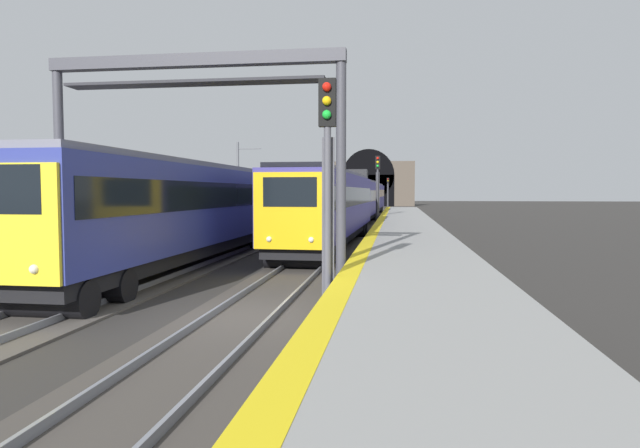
{
  "coord_description": "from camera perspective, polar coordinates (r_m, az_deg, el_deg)",
  "views": [
    {
      "loc": [
        -11.82,
        -3.42,
        2.89
      ],
      "look_at": [
        12.48,
        0.04,
        1.42
      ],
      "focal_mm": 30.51,
      "sensor_mm": 36.0,
      "label": 1
    }
  ],
  "objects": [
    {
      "name": "ground_plane",
      "position": [
        12.63,
        -7.93,
        -9.83
      ],
      "size": [
        320.0,
        320.0,
        0.0
      ],
      "primitive_type": "plane",
      "color": "#302D2B"
    },
    {
      "name": "platform_right",
      "position": [
        12.07,
        10.56,
        -8.06
      ],
      "size": [
        112.0,
        3.74,
        1.0
      ],
      "primitive_type": "cube",
      "color": "gray",
      "rests_on": "ground_plane"
    },
    {
      "name": "platform_right_edge_strip",
      "position": [
        12.01,
        2.82,
        -5.62
      ],
      "size": [
        112.0,
        0.5,
        0.01
      ],
      "primitive_type": "cube",
      "color": "yellow",
      "rests_on": "platform_right"
    },
    {
      "name": "track_main_line",
      "position": [
        12.62,
        -7.93,
        -9.65
      ],
      "size": [
        160.0,
        2.82,
        0.21
      ],
      "color": "#423D38",
      "rests_on": "ground_plane"
    },
    {
      "name": "track_adjacent_line",
      "position": [
        14.56,
        -25.82,
        -8.2
      ],
      "size": [
        160.0,
        2.97,
        0.21
      ],
      "color": "#4C4742",
      "rests_on": "ground_plane"
    },
    {
      "name": "train_main_approaching",
      "position": [
        47.67,
        3.99,
        2.61
      ],
      "size": [
        58.62,
        3.18,
        4.83
      ],
      "rotation": [
        0.0,
        0.0,
        3.12
      ],
      "color": "navy",
      "rests_on": "ground_plane"
    },
    {
      "name": "train_adjacent_platform",
      "position": [
        40.41,
        -3.36,
        2.54
      ],
      "size": [
        59.21,
        2.89,
        4.88
      ],
      "rotation": [
        0.0,
        0.0,
        3.14
      ],
      "color": "navy",
      "rests_on": "ground_plane"
    },
    {
      "name": "railway_signal_near",
      "position": [
        12.13,
        0.79,
        5.1
      ],
      "size": [
        0.39,
        0.38,
        5.37
      ],
      "rotation": [
        0.0,
        0.0,
        3.14
      ],
      "color": "#4C4C54",
      "rests_on": "ground_plane"
    },
    {
      "name": "railway_signal_mid",
      "position": [
        43.12,
        6.06,
        4.11
      ],
      "size": [
        0.39,
        0.38,
        5.71
      ],
      "rotation": [
        0.0,
        0.0,
        3.14
      ],
      "color": "#38383D",
      "rests_on": "ground_plane"
    },
    {
      "name": "railway_signal_far",
      "position": [
        90.6,
        7.13,
        3.47
      ],
      "size": [
        0.39,
        0.38,
        5.17
      ],
      "rotation": [
        0.0,
        0.0,
        3.14
      ],
      "color": "#38383D",
      "rests_on": "ground_plane"
    },
    {
      "name": "overhead_signal_gantry",
      "position": [
        16.1,
        -13.05,
        11.31
      ],
      "size": [
        0.7,
        8.64,
        6.75
      ],
      "color": "#3F3F47",
      "rests_on": "ground_plane"
    },
    {
      "name": "tunnel_portal",
      "position": [
        110.03,
        5.13,
        4.24
      ],
      "size": [
        2.58,
        18.23,
        11.37
      ],
      "color": "#51473D",
      "rests_on": "ground_plane"
    },
    {
      "name": "catenary_mast_near",
      "position": [
        49.61,
        -8.55,
        4.4
      ],
      "size": [
        0.22,
        2.27,
        7.33
      ],
      "color": "#595B60",
      "rests_on": "ground_plane"
    }
  ]
}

